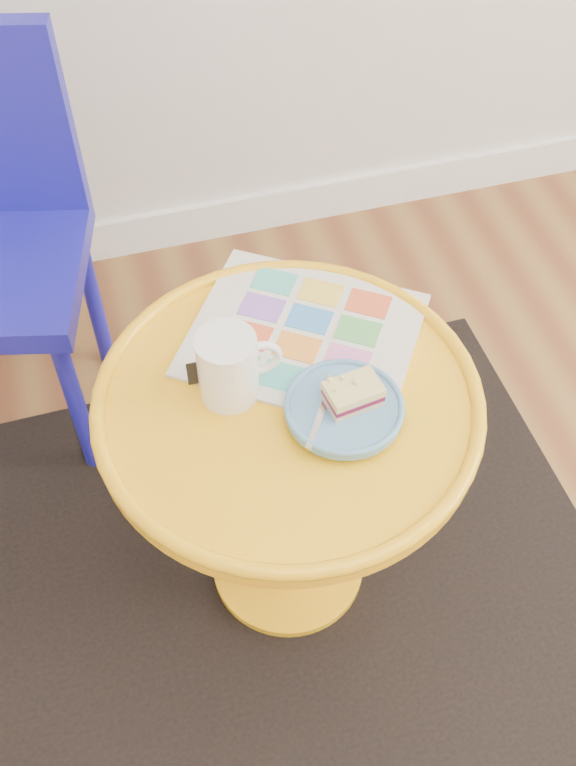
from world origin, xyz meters
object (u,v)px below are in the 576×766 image
object	(u,v)px
newspaper	(303,334)
plate	(344,409)
mug	(229,365)
side_table	(288,457)

from	to	relation	value
newspaper	plate	xyz separation A→B (m)	(0.01, -0.18, 0.02)
mug	plate	xyz separation A→B (m)	(0.16, -0.10, -0.05)
side_table	newspaper	distance (m)	0.22
side_table	plate	bearing A→B (deg)	-37.43
mug	plate	distance (m)	0.19
newspaper	mug	world-z (taller)	mug
mug	newspaper	bearing A→B (deg)	31.70
side_table	mug	world-z (taller)	mug
side_table	plate	xyz separation A→B (m)	(0.07, -0.06, 0.18)
mug	plate	bearing A→B (deg)	-29.57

